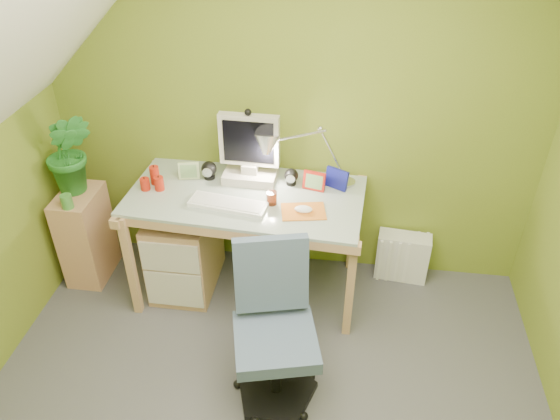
# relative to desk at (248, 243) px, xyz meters

# --- Properties ---
(wall_back) EXTENTS (3.20, 0.01, 2.40)m
(wall_back) POSITION_rel_desk_xyz_m (0.25, 0.37, 0.81)
(wall_back) COLOR olive
(wall_back) RESTS_ON floor
(desk) EXTENTS (1.51, 0.82, 0.79)m
(desk) POSITION_rel_desk_xyz_m (0.00, 0.00, 0.00)
(desk) COLOR tan
(desk) RESTS_ON floor
(monitor) EXTENTS (0.40, 0.24, 0.54)m
(monitor) POSITION_rel_desk_xyz_m (0.00, 0.18, 0.66)
(monitor) COLOR beige
(monitor) RESTS_ON desk
(speaker_left) EXTENTS (0.11, 0.11, 0.12)m
(speaker_left) POSITION_rel_desk_xyz_m (-0.27, 0.16, 0.45)
(speaker_left) COLOR black
(speaker_left) RESTS_ON desk
(speaker_right) EXTENTS (0.09, 0.09, 0.11)m
(speaker_right) POSITION_rel_desk_xyz_m (0.27, 0.16, 0.45)
(speaker_right) COLOR black
(speaker_right) RESTS_ON desk
(keyboard) EXTENTS (0.50, 0.22, 0.02)m
(keyboard) POSITION_rel_desk_xyz_m (-0.08, -0.14, 0.41)
(keyboard) COLOR white
(keyboard) RESTS_ON desk
(mousepad) EXTENTS (0.29, 0.23, 0.01)m
(mousepad) POSITION_rel_desk_xyz_m (0.38, -0.14, 0.40)
(mousepad) COLOR orange
(mousepad) RESTS_ON desk
(mouse) EXTENTS (0.11, 0.07, 0.04)m
(mouse) POSITION_rel_desk_xyz_m (0.38, -0.14, 0.41)
(mouse) COLOR white
(mouse) RESTS_ON mousepad
(amber_tumbler) EXTENTS (0.08, 0.08, 0.08)m
(amber_tumbler) POSITION_rel_desk_xyz_m (0.18, -0.08, 0.44)
(amber_tumbler) COLOR maroon
(amber_tumbler) RESTS_ON desk
(candle_cluster) EXTENTS (0.17, 0.15, 0.12)m
(candle_cluster) POSITION_rel_desk_xyz_m (-0.60, 0.01, 0.45)
(candle_cluster) COLOR red
(candle_cluster) RESTS_ON desk
(photo_frame_red) EXTENTS (0.14, 0.05, 0.12)m
(photo_frame_red) POSITION_rel_desk_xyz_m (0.42, 0.12, 0.45)
(photo_frame_red) COLOR #B51D13
(photo_frame_red) RESTS_ON desk
(photo_frame_blue) EXTENTS (0.15, 0.09, 0.13)m
(photo_frame_blue) POSITION_rel_desk_xyz_m (0.56, 0.16, 0.46)
(photo_frame_blue) COLOR navy
(photo_frame_blue) RESTS_ON desk
(photo_frame_green) EXTENTS (0.14, 0.05, 0.12)m
(photo_frame_green) POSITION_rel_desk_xyz_m (-0.40, 0.14, 0.45)
(photo_frame_green) COLOR #AAC285
(photo_frame_green) RESTS_ON desk
(desk_lamp) EXTENTS (0.61, 0.37, 0.61)m
(desk_lamp) POSITION_rel_desk_xyz_m (0.45, 0.18, 0.70)
(desk_lamp) COLOR #B9B9BE
(desk_lamp) RESTS_ON desk
(side_ledge) EXTENTS (0.25, 0.39, 0.68)m
(side_ledge) POSITION_rel_desk_xyz_m (-1.15, 0.00, -0.05)
(side_ledge) COLOR tan
(side_ledge) RESTS_ON floor
(potted_plant) EXTENTS (0.35, 0.30, 0.57)m
(potted_plant) POSITION_rel_desk_xyz_m (-1.15, 0.05, 0.57)
(potted_plant) COLOR #27752A
(potted_plant) RESTS_ON side_ledge
(green_cup) EXTENTS (0.07, 0.07, 0.09)m
(green_cup) POSITION_rel_desk_xyz_m (-1.13, -0.15, 0.33)
(green_cup) COLOR #48923D
(green_cup) RESTS_ON side_ledge
(task_chair) EXTENTS (0.60, 0.60, 0.89)m
(task_chair) POSITION_rel_desk_xyz_m (0.31, -0.86, 0.05)
(task_chair) COLOR #445670
(task_chair) RESTS_ON floor
(radiator) EXTENTS (0.37, 0.18, 0.36)m
(radiator) POSITION_rel_desk_xyz_m (1.06, 0.27, -0.21)
(radiator) COLOR silver
(radiator) RESTS_ON floor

